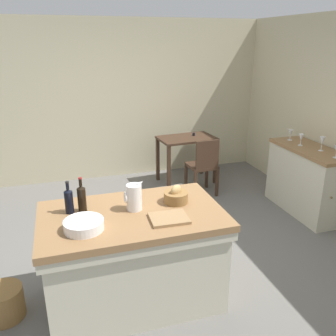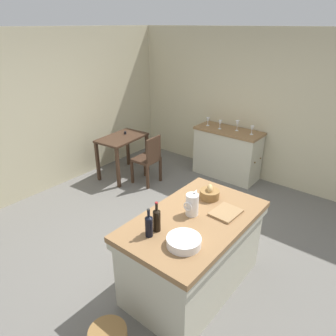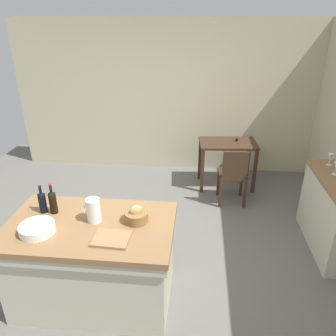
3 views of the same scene
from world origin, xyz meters
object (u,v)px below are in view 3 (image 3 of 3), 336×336
object	(u,v)px
bread_basket	(136,216)
wine_glass_middle	(336,166)
wine_glass_right	(330,157)
wash_bowl	(37,229)
island_table	(93,259)
side_cabinet	(336,215)
wine_bottle_amber	(42,202)
pitcher	(93,210)
wine_bottle_dark	(53,201)
wooden_chair	(233,174)
cutting_board	(112,239)
writing_desk	(227,150)

from	to	relation	value
bread_basket	wine_glass_middle	xyz separation A→B (m)	(2.15, 1.13, 0.08)
wine_glass_middle	wine_glass_right	world-z (taller)	wine_glass_middle
wash_bowl	wine_glass_right	world-z (taller)	wine_glass_right
island_table	side_cabinet	distance (m)	2.83
wine_bottle_amber	wine_glass_middle	bearing A→B (deg)	19.08
pitcher	wine_bottle_dark	xyz separation A→B (m)	(-0.43, 0.10, 0.01)
wooden_chair	wash_bowl	size ratio (longest dim) A/B	2.91
side_cabinet	bread_basket	world-z (taller)	bread_basket
island_table	side_cabinet	bearing A→B (deg)	22.05
wine_bottle_dark	wine_glass_middle	size ratio (longest dim) A/B	1.95
wine_glass_middle	wine_glass_right	distance (m)	0.27
pitcher	wine_bottle_dark	size ratio (longest dim) A/B	0.88
pitcher	cutting_board	size ratio (longest dim) A/B	0.88
wine_bottle_amber	side_cabinet	bearing A→B (deg)	16.14
island_table	cutting_board	distance (m)	0.53
wash_bowl	wine_bottle_dark	xyz separation A→B (m)	(0.02, 0.32, 0.08)
pitcher	wine_glass_middle	world-z (taller)	pitcher
writing_desk	bread_basket	size ratio (longest dim) A/B	4.33
wine_glass_right	wooden_chair	bearing A→B (deg)	155.74
wash_bowl	wine_glass_right	size ratio (longest dim) A/B	2.03
side_cabinet	wine_glass_right	world-z (taller)	wine_glass_right
wash_bowl	wine_bottle_dark	distance (m)	0.33
writing_desk	wine_glass_middle	bearing A→B (deg)	-50.16
pitcher	cutting_board	xyz separation A→B (m)	(0.23, -0.26, -0.11)
writing_desk	pitcher	distance (m)	2.91
pitcher	wine_glass_right	distance (m)	2.93
side_cabinet	wine_bottle_amber	bearing A→B (deg)	-163.86
pitcher	wine_bottle_dark	bearing A→B (deg)	166.94
side_cabinet	pitcher	xyz separation A→B (m)	(-2.59, -1.01, 0.54)
wooden_chair	wine_bottle_dark	xyz separation A→B (m)	(-1.88, -1.83, 0.52)
cutting_board	wine_bottle_dark	bearing A→B (deg)	151.13
bread_basket	wine_glass_right	size ratio (longest dim) A/B	1.44
wooden_chair	wash_bowl	xyz separation A→B (m)	(-1.90, -2.16, 0.43)
wash_bowl	bread_basket	bearing A→B (deg)	17.23
island_table	wash_bowl	xyz separation A→B (m)	(-0.41, -0.17, 0.44)
writing_desk	wash_bowl	size ratio (longest dim) A/B	3.08
pitcher	bread_basket	xyz separation A→B (m)	(0.39, 0.03, -0.06)
bread_basket	wine_glass_right	world-z (taller)	wine_glass_right
cutting_board	wine_bottle_dark	distance (m)	0.76
wooden_chair	pitcher	world-z (taller)	pitcher
wine_bottle_amber	wine_glass_right	distance (m)	3.37
side_cabinet	pitcher	distance (m)	2.83
wooden_chair	wine_bottle_amber	bearing A→B (deg)	-137.38
side_cabinet	wine_glass_right	bearing A→B (deg)	94.35
bread_basket	wine_glass_middle	size ratio (longest dim) A/B	1.39
wine_bottle_amber	bread_basket	bearing A→B (deg)	-4.20
pitcher	wine_bottle_amber	world-z (taller)	wine_bottle_amber
wooden_chair	wash_bowl	distance (m)	2.90
wash_bowl	bread_basket	xyz separation A→B (m)	(0.83, 0.26, 0.02)
island_table	pitcher	world-z (taller)	pitcher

